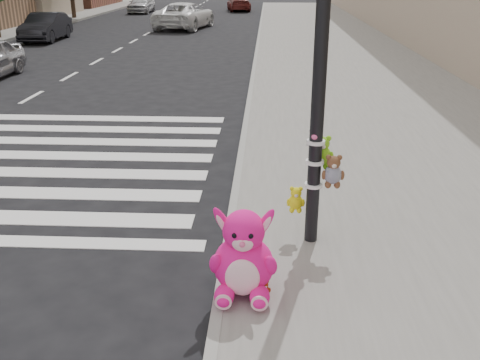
# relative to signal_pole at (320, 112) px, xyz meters

# --- Properties ---
(ground) EXTENTS (120.00, 120.00, 0.00)m
(ground) POSITION_rel_signal_pole_xyz_m (-2.62, -1.82, -1.80)
(ground) COLOR black
(ground) RESTS_ON ground
(sidewalk_near) EXTENTS (7.00, 80.00, 0.14)m
(sidewalk_near) POSITION_rel_signal_pole_xyz_m (2.38, 8.18, -1.73)
(sidewalk_near) COLOR slate
(sidewalk_near) RESTS_ON ground
(curb_edge) EXTENTS (0.12, 80.00, 0.15)m
(curb_edge) POSITION_rel_signal_pole_xyz_m (-1.07, 8.18, -1.73)
(curb_edge) COLOR gray
(curb_edge) RESTS_ON ground
(signal_pole) EXTENTS (0.68, 0.50, 4.00)m
(signal_pole) POSITION_rel_signal_pole_xyz_m (0.00, 0.00, 0.00)
(signal_pole) COLOR black
(signal_pole) RESTS_ON sidewalk_near
(pink_bunny) EXTENTS (0.70, 0.73, 1.00)m
(pink_bunny) POSITION_rel_signal_pole_xyz_m (-0.82, -1.25, -1.25)
(pink_bunny) COLOR #FE158D
(pink_bunny) RESTS_ON sidewalk_near
(red_teddy) EXTENTS (0.16, 0.13, 0.19)m
(red_teddy) POSITION_rel_signal_pole_xyz_m (-0.60, -1.32, -1.56)
(red_teddy) COLOR #9D290F
(red_teddy) RESTS_ON sidewalk_near
(car_dark_far) EXTENTS (1.52, 4.02, 1.31)m
(car_dark_far) POSITION_rel_signal_pole_xyz_m (-11.37, 20.13, -1.14)
(car_dark_far) COLOR black
(car_dark_far) RESTS_ON ground
(car_white_near) EXTENTS (3.28, 5.61, 1.47)m
(car_white_near) POSITION_rel_signal_pole_xyz_m (-5.45, 25.95, -1.07)
(car_white_near) COLOR silver
(car_white_near) RESTS_ON ground
(car_maroon_near) EXTENTS (2.28, 4.42, 1.22)m
(car_maroon_near) POSITION_rel_signal_pole_xyz_m (-3.03, 39.42, -1.19)
(car_maroon_near) COLOR maroon
(car_maroon_near) RESTS_ON ground
(car_silver_deep) EXTENTS (1.61, 3.99, 1.36)m
(car_silver_deep) POSITION_rel_signal_pole_xyz_m (-10.50, 37.04, -1.12)
(car_silver_deep) COLOR silver
(car_silver_deep) RESTS_ON ground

